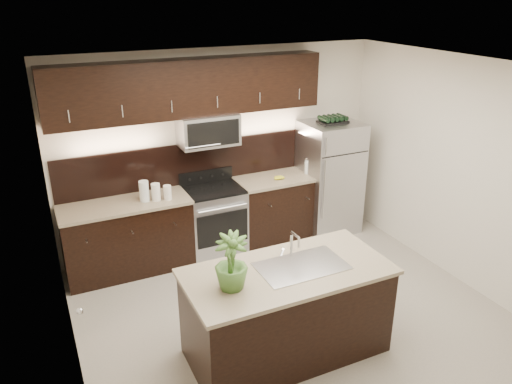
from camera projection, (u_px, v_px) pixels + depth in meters
ground at (290, 312)px, 5.62m from camera, size 4.50×4.50×0.00m
room_walls at (286, 173)px, 4.90m from camera, size 4.52×4.02×2.71m
counter_run at (200, 223)px, 6.68m from camera, size 3.51×0.65×0.94m
upper_fixtures at (192, 96)px, 6.18m from camera, size 3.49×0.40×1.66m
island at (287, 311)px, 4.85m from camera, size 1.96×0.96×0.94m
sink_faucet at (301, 264)px, 4.73m from camera, size 0.84×0.50×0.28m
refrigerator at (329, 178)px, 7.28m from camera, size 0.79×0.71×1.64m
wine_rack at (333, 120)px, 6.95m from camera, size 0.40×0.25×0.10m
plant at (231, 262)px, 4.30m from camera, size 0.38×0.38×0.52m
canisters at (153, 192)px, 6.15m from camera, size 0.38×0.18×0.26m
french_press at (308, 166)px, 7.06m from camera, size 0.11×0.11×0.31m
bananas at (276, 178)px, 6.86m from camera, size 0.16×0.13×0.05m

